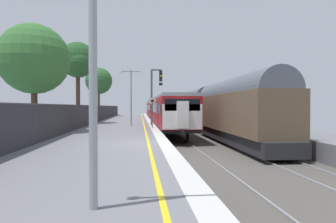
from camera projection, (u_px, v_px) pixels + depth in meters
name	position (u px, v px, depth m)	size (l,w,h in m)	color
ground	(211.00, 155.00, 13.87)	(17.40, 110.00, 1.21)	slate
commuter_train_at_platform	(161.00, 110.00, 39.21)	(2.83, 40.36, 3.81)	maroon
freight_train_adjacent_track	(185.00, 107.00, 44.33)	(2.60, 62.15, 4.69)	#232326
signal_gantry	(154.00, 90.00, 26.81)	(1.10, 0.24, 5.14)	#47474C
speed_limit_sign	(152.00, 108.00, 23.07)	(0.59, 0.08, 2.45)	#59595B
platform_lamp_near	(93.00, 26.00, 4.77)	(2.00, 0.20, 5.05)	#93999E
platform_lamp_mid	(131.00, 92.00, 25.98)	(2.00, 0.20, 4.95)	#93999E
platform_back_fence	(35.00, 123.00, 13.06)	(0.07, 99.00, 1.84)	#282B2D
background_tree_left	(98.00, 82.00, 51.38)	(4.70, 4.70, 8.63)	#473323
background_tree_centre	(33.00, 60.00, 18.93)	(4.56, 4.56, 7.09)	#473323
background_tree_right	(78.00, 61.00, 29.15)	(3.58, 3.72, 8.21)	#473323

